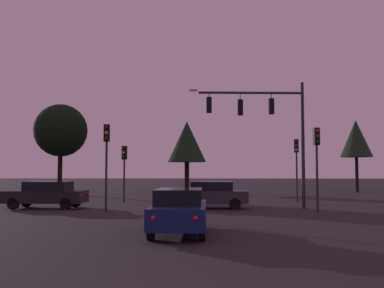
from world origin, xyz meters
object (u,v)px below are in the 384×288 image
object	(u,v)px
traffic_light_far_side	(317,152)
car_crossing_right	(210,194)
traffic_light_corner_left	(297,157)
traffic_signal_mast_arm	(267,120)
tree_left_far	(356,139)
tree_center_horizon	(187,142)
traffic_light_corner_right	(124,162)
tree_behind_sign	(61,131)
traffic_light_median	(106,150)
car_nearside_lane	(180,210)
car_crossing_left	(46,194)

from	to	relation	value
traffic_light_far_side	car_crossing_right	bearing A→B (deg)	157.76
traffic_light_corner_left	traffic_signal_mast_arm	bearing A→B (deg)	-119.72
tree_left_far	tree_center_horizon	world-z (taller)	tree_left_far
traffic_light_corner_right	tree_center_horizon	distance (m)	14.78
traffic_light_corner_right	tree_behind_sign	xyz separation A→B (m)	(-7.85, 10.08, 3.09)
car_crossing_right	traffic_light_median	bearing A→B (deg)	-156.02
car_crossing_right	traffic_light_corner_right	bearing A→B (deg)	145.62
traffic_light_corner_left	traffic_light_corner_right	size ratio (longest dim) A/B	1.13
car_nearside_lane	tree_left_far	size ratio (longest dim) A/B	0.60
traffic_signal_mast_arm	car_crossing_left	size ratio (longest dim) A/B	1.58
traffic_signal_mast_arm	tree_center_horizon	world-z (taller)	traffic_signal_mast_arm
car_crossing_left	car_nearside_lane	bearing A→B (deg)	-48.67
traffic_light_corner_right	car_crossing_right	distance (m)	7.10
traffic_light_corner_left	tree_center_horizon	size ratio (longest dim) A/B	0.60
traffic_light_corner_left	car_crossing_left	size ratio (longest dim) A/B	0.94
traffic_light_median	car_crossing_left	xyz separation A→B (m)	(-3.90, 2.10, -2.40)
car_nearside_lane	tree_left_far	world-z (taller)	tree_left_far
tree_left_far	car_crossing_right	bearing A→B (deg)	-129.08
car_crossing_right	tree_behind_sign	xyz separation A→B (m)	(-13.49, 13.94, 4.99)
car_nearside_lane	tree_center_horizon	size ratio (longest dim) A/B	0.61
traffic_signal_mast_arm	traffic_light_far_side	distance (m)	3.69
tree_behind_sign	traffic_light_corner_right	bearing A→B (deg)	-52.10
traffic_light_far_side	traffic_signal_mast_arm	bearing A→B (deg)	134.78
traffic_light_far_side	traffic_light_median	bearing A→B (deg)	-179.22
traffic_light_corner_right	traffic_light_far_side	bearing A→B (deg)	-28.76
car_crossing_left	car_crossing_right	bearing A→B (deg)	1.76
traffic_light_far_side	car_nearside_lane	xyz separation A→B (m)	(-6.59, -7.29, -2.28)
traffic_light_corner_left	tree_behind_sign	world-z (taller)	tree_behind_sign
traffic_light_median	traffic_light_far_side	bearing A→B (deg)	0.78
traffic_light_median	traffic_signal_mast_arm	bearing A→B (deg)	15.40
traffic_light_median	traffic_light_far_side	world-z (taller)	traffic_light_median
car_nearside_lane	car_crossing_right	size ratio (longest dim) A/B	0.98
traffic_signal_mast_arm	traffic_light_median	xyz separation A→B (m)	(-8.61, -2.37, -1.83)
traffic_signal_mast_arm	tree_center_horizon	distance (m)	18.80
car_crossing_right	tree_center_horizon	distance (m)	18.62
car_nearside_lane	traffic_light_corner_left	bearing A→B (deg)	63.59
traffic_light_corner_left	car_crossing_right	xyz separation A→B (m)	(-5.92, -4.66, -2.23)
car_nearside_lane	tree_center_horizon	world-z (taller)	tree_center_horizon
traffic_light_far_side	tree_behind_sign	world-z (taller)	tree_behind_sign
car_crossing_left	tree_center_horizon	distance (m)	20.10
traffic_light_corner_right	tree_behind_sign	distance (m)	13.14
traffic_light_far_side	car_nearside_lane	bearing A→B (deg)	-132.08
car_crossing_left	car_crossing_right	world-z (taller)	same
car_crossing_right	tree_center_horizon	size ratio (longest dim) A/B	0.62
traffic_light_median	tree_behind_sign	distance (m)	18.42
traffic_light_far_side	car_crossing_right	distance (m)	6.32
traffic_light_corner_left	traffic_light_median	distance (m)	13.29
traffic_light_median	tree_center_horizon	xyz separation A→B (m)	(3.26, 20.40, 1.81)
traffic_light_far_side	car_nearside_lane	size ratio (longest dim) A/B	1.00
tree_center_horizon	traffic_light_corner_right	bearing A→B (deg)	-104.10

